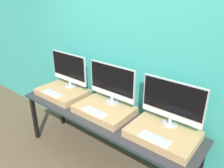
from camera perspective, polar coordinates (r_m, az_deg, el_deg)
wall_back at (r=2.69m, az=2.70°, el=5.88°), size 8.00×0.04×2.60m
workbench at (r=2.69m, az=-2.44°, el=-8.93°), size 2.39×0.62×0.74m
wooden_riser_left at (r=3.16m, az=-12.75°, el=-2.07°), size 0.67×0.49×0.08m
monitor_left at (r=3.13m, az=-11.16°, el=3.94°), size 0.65×0.17×0.49m
keyboard_left at (r=3.05m, az=-15.34°, el=-2.32°), size 0.30×0.12×0.01m
wooden_riser_center at (r=2.65m, az=-2.04°, el=-6.69°), size 0.67×0.49×0.08m
monitor_center at (r=2.62m, az=-0.02°, el=0.44°), size 0.65×0.17×0.49m
keyboard_center at (r=2.52m, az=-4.64°, el=-7.26°), size 0.30×0.12×0.01m
wooden_riser_right at (r=2.30m, az=13.08°, el=-12.63°), size 0.67×0.49×0.08m
monitor_right at (r=2.26m, az=15.48°, el=-4.44°), size 0.65×0.17×0.49m
keyboard_right at (r=2.15m, az=11.06°, el=-13.82°), size 0.30×0.12×0.01m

